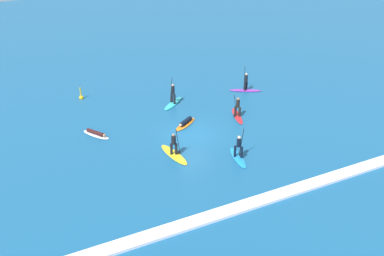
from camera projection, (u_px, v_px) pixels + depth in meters
ground_plane at (192, 134)px, 32.43m from camera, size 120.00×120.00×0.00m
surfer_on_red_board at (237, 112)px, 34.87m from camera, size 1.51×3.07×2.01m
surfer_on_teal_board at (173, 100)px, 37.09m from camera, size 2.78×2.46×2.38m
surfer_on_yellow_board at (174, 151)px, 29.50m from camera, size 1.17×3.27×2.08m
surfer_on_purple_board at (246, 87)px, 39.71m from camera, size 2.88×1.96×2.29m
surfer_on_white_board at (96, 134)px, 32.16m from camera, size 1.88×2.48×0.36m
surfer_on_blue_board at (238, 153)px, 29.13m from camera, size 1.21×2.87×2.19m
surfer_on_orange_board at (186, 123)px, 33.69m from camera, size 2.55×2.01×0.46m
marker_buoy at (81, 97)px, 38.20m from camera, size 0.40×0.40×1.16m
wave_crest at (261, 200)px, 24.99m from camera, size 23.86×0.90×0.18m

